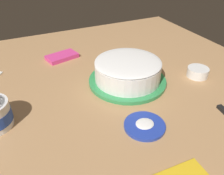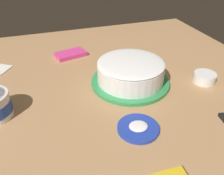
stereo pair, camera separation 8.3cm
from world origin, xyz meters
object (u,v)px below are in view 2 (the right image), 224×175
Objects in this scene: candy_box_upper at (71,54)px; sprinkle_bowl_rainbow at (205,77)px; frosting_tub_lid at (138,128)px; frosted_cake at (131,73)px.

sprinkle_bowl_rainbow is at bearing 125.67° from candy_box_upper.
sprinkle_bowl_rainbow is (-0.36, -0.17, 0.01)m from frosting_tub_lid.
frosting_tub_lid is at bearing 24.96° from sprinkle_bowl_rainbow.
frosted_cake is 0.30m from sprinkle_bowl_rainbow.
frosting_tub_lid is at bearing 73.24° from frosted_cake.
candy_box_upper is at bearing -60.62° from frosted_cake.
sprinkle_bowl_rainbow is at bearing 163.85° from frosted_cake.
sprinkle_bowl_rainbow is at bearing -155.04° from frosting_tub_lid.
frosted_cake is 0.37m from candy_box_upper.
frosting_tub_lid is 0.90× the size of candy_box_upper.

